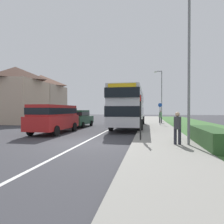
{
  "coord_description": "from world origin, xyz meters",
  "views": [
    {
      "loc": [
        3.41,
        -9.7,
        1.77
      ],
      "look_at": [
        0.63,
        5.04,
        1.6
      ],
      "focal_mm": 30.81,
      "sensor_mm": 36.0,
      "label": 1
    }
  ],
  "objects_px": {
    "street_lamp_near": "(187,56)",
    "street_lamp_mid": "(161,93)",
    "pedestrian_walking_away": "(160,116)",
    "parked_van_red": "(54,116)",
    "pedestrian_at_stop": "(177,126)",
    "bus_stop_sign": "(140,114)",
    "double_decker_bus": "(129,106)",
    "parked_car_dark_green": "(79,118)",
    "cycle_route_sign": "(160,113)"
  },
  "relations": [
    {
      "from": "parked_van_red",
      "to": "pedestrian_at_stop",
      "type": "distance_m",
      "value": 9.21
    },
    {
      "from": "double_decker_bus",
      "to": "bus_stop_sign",
      "type": "distance_m",
      "value": 8.35
    },
    {
      "from": "double_decker_bus",
      "to": "street_lamp_mid",
      "type": "height_order",
      "value": "street_lamp_mid"
    },
    {
      "from": "parked_car_dark_green",
      "to": "pedestrian_at_stop",
      "type": "relative_size",
      "value": 2.7
    },
    {
      "from": "bus_stop_sign",
      "to": "street_lamp_mid",
      "type": "distance_m",
      "value": 18.74
    },
    {
      "from": "parked_car_dark_green",
      "to": "pedestrian_walking_away",
      "type": "xyz_separation_m",
      "value": [
        8.62,
        5.78,
        0.03
      ]
    },
    {
      "from": "parked_van_red",
      "to": "bus_stop_sign",
      "type": "height_order",
      "value": "bus_stop_sign"
    },
    {
      "from": "cycle_route_sign",
      "to": "parked_van_red",
      "type": "bearing_deg",
      "value": -134.07
    },
    {
      "from": "pedestrian_walking_away",
      "to": "street_lamp_mid",
      "type": "bearing_deg",
      "value": 85.74
    },
    {
      "from": "cycle_route_sign",
      "to": "street_lamp_near",
      "type": "xyz_separation_m",
      "value": [
        0.48,
        -12.42,
        2.88
      ]
    },
    {
      "from": "parked_car_dark_green",
      "to": "cycle_route_sign",
      "type": "bearing_deg",
      "value": 19.76
    },
    {
      "from": "parked_car_dark_green",
      "to": "street_lamp_near",
      "type": "bearing_deg",
      "value": -46.62
    },
    {
      "from": "pedestrian_at_stop",
      "to": "parked_car_dark_green",
      "type": "bearing_deg",
      "value": 132.11
    },
    {
      "from": "street_lamp_mid",
      "to": "pedestrian_walking_away",
      "type": "bearing_deg",
      "value": -94.26
    },
    {
      "from": "double_decker_bus",
      "to": "bus_stop_sign",
      "type": "bearing_deg",
      "value": -80.23
    },
    {
      "from": "bus_stop_sign",
      "to": "parked_van_red",
      "type": "bearing_deg",
      "value": 156.97
    },
    {
      "from": "street_lamp_near",
      "to": "pedestrian_at_stop",
      "type": "bearing_deg",
      "value": 177.58
    },
    {
      "from": "parked_car_dark_green",
      "to": "bus_stop_sign",
      "type": "bearing_deg",
      "value": -51.2
    },
    {
      "from": "parked_van_red",
      "to": "street_lamp_mid",
      "type": "relative_size",
      "value": 0.68
    },
    {
      "from": "bus_stop_sign",
      "to": "cycle_route_sign",
      "type": "height_order",
      "value": "bus_stop_sign"
    },
    {
      "from": "pedestrian_at_stop",
      "to": "street_lamp_mid",
      "type": "height_order",
      "value": "street_lamp_mid"
    },
    {
      "from": "pedestrian_walking_away",
      "to": "parked_car_dark_green",
      "type": "bearing_deg",
      "value": -146.18
    },
    {
      "from": "pedestrian_walking_away",
      "to": "street_lamp_near",
      "type": "height_order",
      "value": "street_lamp_near"
    },
    {
      "from": "pedestrian_at_stop",
      "to": "bus_stop_sign",
      "type": "bearing_deg",
      "value": 149.26
    },
    {
      "from": "street_lamp_near",
      "to": "street_lamp_mid",
      "type": "relative_size",
      "value": 1.0
    },
    {
      "from": "pedestrian_at_stop",
      "to": "pedestrian_walking_away",
      "type": "bearing_deg",
      "value": 89.47
    },
    {
      "from": "pedestrian_walking_away",
      "to": "street_lamp_mid",
      "type": "distance_m",
      "value": 5.44
    },
    {
      "from": "double_decker_bus",
      "to": "parked_van_red",
      "type": "distance_m",
      "value": 7.53
    },
    {
      "from": "pedestrian_at_stop",
      "to": "street_lamp_near",
      "type": "height_order",
      "value": "street_lamp_near"
    },
    {
      "from": "parked_van_red",
      "to": "cycle_route_sign",
      "type": "relative_size",
      "value": 2.02
    },
    {
      "from": "parked_car_dark_green",
      "to": "pedestrian_walking_away",
      "type": "bearing_deg",
      "value": 33.82
    },
    {
      "from": "pedestrian_walking_away",
      "to": "bus_stop_sign",
      "type": "height_order",
      "value": "bus_stop_sign"
    },
    {
      "from": "pedestrian_walking_away",
      "to": "bus_stop_sign",
      "type": "distance_m",
      "value": 14.24
    },
    {
      "from": "street_lamp_mid",
      "to": "cycle_route_sign",
      "type": "bearing_deg",
      "value": -94.34
    },
    {
      "from": "double_decker_bus",
      "to": "pedestrian_at_stop",
      "type": "bearing_deg",
      "value": -70.93
    },
    {
      "from": "cycle_route_sign",
      "to": "parked_car_dark_green",
      "type": "bearing_deg",
      "value": -160.24
    },
    {
      "from": "parked_van_red",
      "to": "pedestrian_at_stop",
      "type": "relative_size",
      "value": 3.05
    },
    {
      "from": "pedestrian_at_stop",
      "to": "bus_stop_sign",
      "type": "xyz_separation_m",
      "value": [
        -1.79,
        1.07,
        0.56
      ]
    },
    {
      "from": "parked_car_dark_green",
      "to": "cycle_route_sign",
      "type": "height_order",
      "value": "cycle_route_sign"
    },
    {
      "from": "pedestrian_walking_away",
      "to": "bus_stop_sign",
      "type": "bearing_deg",
      "value": -97.8
    },
    {
      "from": "pedestrian_at_stop",
      "to": "street_lamp_near",
      "type": "xyz_separation_m",
      "value": [
        0.4,
        -0.02,
        3.33
      ]
    },
    {
      "from": "pedestrian_walking_away",
      "to": "cycle_route_sign",
      "type": "xyz_separation_m",
      "value": [
        -0.22,
        -2.76,
        0.45
      ]
    },
    {
      "from": "parked_van_red",
      "to": "pedestrian_walking_away",
      "type": "relative_size",
      "value": 3.05
    },
    {
      "from": "bus_stop_sign",
      "to": "cycle_route_sign",
      "type": "bearing_deg",
      "value": 81.4
    },
    {
      "from": "parked_car_dark_green",
      "to": "pedestrian_at_stop",
      "type": "distance_m",
      "value": 12.65
    },
    {
      "from": "bus_stop_sign",
      "to": "street_lamp_near",
      "type": "height_order",
      "value": "street_lamp_near"
    },
    {
      "from": "bus_stop_sign",
      "to": "street_lamp_near",
      "type": "xyz_separation_m",
      "value": [
        2.19,
        -1.08,
        2.76
      ]
    },
    {
      "from": "double_decker_bus",
      "to": "cycle_route_sign",
      "type": "bearing_deg",
      "value": 44.99
    },
    {
      "from": "parked_van_red",
      "to": "pedestrian_at_stop",
      "type": "xyz_separation_m",
      "value": [
        8.35,
        -3.86,
        -0.29
      ]
    },
    {
      "from": "parked_car_dark_green",
      "to": "bus_stop_sign",
      "type": "relative_size",
      "value": 1.73
    }
  ]
}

